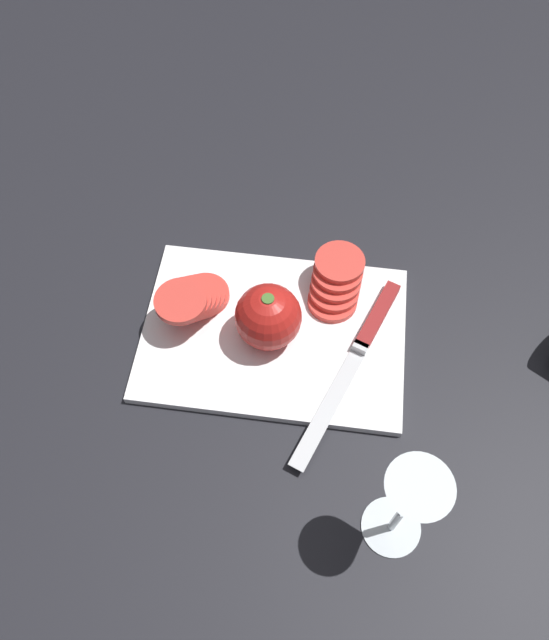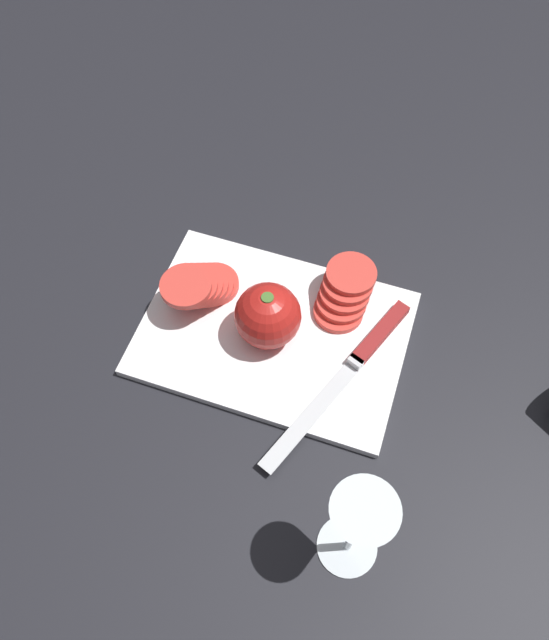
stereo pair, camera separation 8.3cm
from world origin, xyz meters
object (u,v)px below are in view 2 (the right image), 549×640
(knife, at_px, (366,350))
(tomato_slice_stack_near, at_px, (345,293))
(whole_tomato, at_px, (268,316))
(wine_glass, at_px, (358,524))
(tomato_slice_stack_far, at_px, (201,285))

(knife, distance_m, tomato_slice_stack_near, 0.09)
(whole_tomato, bearing_deg, knife, -174.35)
(whole_tomato, bearing_deg, wine_glass, 127.24)
(wine_glass, bearing_deg, whole_tomato, -52.76)
(knife, height_order, tomato_slice_stack_far, tomato_slice_stack_far)
(wine_glass, distance_m, whole_tomato, 0.30)
(knife, bearing_deg, tomato_slice_stack_near, -122.35)
(knife, distance_m, tomato_slice_stack_far, 0.24)
(whole_tomato, xyz_separation_m, tomato_slice_stack_far, (0.11, -0.03, -0.02))
(wine_glass, bearing_deg, knife, -80.04)
(tomato_slice_stack_near, height_order, tomato_slice_stack_far, tomato_slice_stack_far)
(tomato_slice_stack_far, bearing_deg, wine_glass, 137.67)
(wine_glass, distance_m, tomato_slice_stack_far, 0.39)
(wine_glass, bearing_deg, tomato_slice_stack_far, -42.33)
(knife, height_order, tomato_slice_stack_near, tomato_slice_stack_near)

